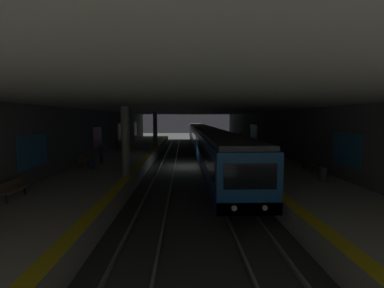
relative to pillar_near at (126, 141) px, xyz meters
The scene contains 22 objects.
ground_plane 10.40m from the pillar_near, 26.21° to the right, with size 120.00×120.00×0.00m, color #383A38.
track_left 11.47m from the pillar_near, 36.55° to the right, with size 60.00×1.53×0.16m.
track_right 9.66m from the pillar_near, 13.67° to the right, with size 60.00×1.53×0.16m.
platform_left 14.31m from the pillar_near, 50.96° to the right, with size 60.00×5.30×1.06m.
platform_right 9.53m from the pillar_near, 13.97° to the left, with size 60.00×5.30×1.06m.
wall_left 16.40m from the pillar_near, 57.35° to the right, with size 60.00×0.56×5.60m.
wall_right 10.25m from the pillar_near, 29.86° to the left, with size 60.00×0.56×5.60m.
ceiling_slab 10.16m from the pillar_near, 26.21° to the right, with size 60.00×19.40×0.40m.
pillar_near is the anchor object (origin of this frame).
pillar_far 17.78m from the pillar_near, ahead, with size 0.56×0.56×4.55m.
metro_train 20.84m from the pillar_near, 18.35° to the right, with size 52.60×2.83×3.49m.
bench_left_near 13.08m from the pillar_near, 83.81° to the right, with size 1.70×0.47×0.86m.
bench_left_mid 26.00m from the pillar_near, 29.78° to the right, with size 1.70×0.47×0.86m.
bench_left_far 28.33m from the pillar_near, 27.10° to the right, with size 1.70×0.47×0.86m.
bench_right_near 6.68m from the pillar_near, 139.49° to the left, with size 1.70×0.47×0.86m.
bench_right_mid 5.83m from the pillar_near, 48.75° to the left, with size 1.70×0.47×0.86m.
person_waiting_near 5.97m from the pillar_near, 32.85° to the left, with size 0.60×0.22×1.59m.
person_walking_mid 14.34m from the pillar_near, 16.30° to the left, with size 0.60×0.22×1.55m.
person_standing_far 24.59m from the pillar_near, 29.76° to the right, with size 0.60×0.24×1.75m.
suitcase_rolling 4.15m from the pillar_near, 52.41° to the left, with size 0.33×0.25×0.89m.
backpack_on_floor 13.85m from the pillar_near, 54.99° to the right, with size 0.30×0.20×0.40m.
trash_bin 12.44m from the pillar_near, 99.01° to the right, with size 0.44×0.44×0.85m.
Camera 1 is at (-26.04, 0.56, 4.82)m, focal length 24.60 mm.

